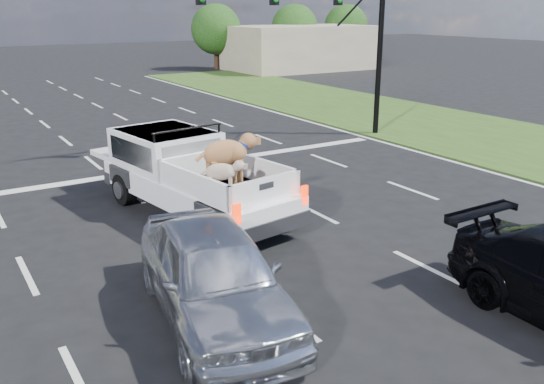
# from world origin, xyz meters

# --- Properties ---
(ground) EXTENTS (160.00, 160.00, 0.00)m
(ground) POSITION_xyz_m (0.00, 0.00, 0.00)
(ground) COLOR black
(ground) RESTS_ON ground
(road_markings) EXTENTS (17.75, 60.00, 0.01)m
(road_markings) POSITION_xyz_m (0.00, 6.56, 0.01)
(road_markings) COLOR silver
(road_markings) RESTS_ON ground
(grass_shoulder_right) EXTENTS (8.00, 60.00, 0.06)m
(grass_shoulder_right) POSITION_xyz_m (13.00, 6.00, 0.03)
(grass_shoulder_right) COLOR #294816
(grass_shoulder_right) RESTS_ON ground
(traffic_signal) EXTENTS (9.11, 0.31, 7.00)m
(traffic_signal) POSITION_xyz_m (7.20, 10.50, 4.73)
(traffic_signal) COLOR black
(traffic_signal) RESTS_ON ground
(building_right) EXTENTS (12.00, 7.00, 3.60)m
(building_right) POSITION_xyz_m (22.00, 34.00, 1.80)
(building_right) COLOR #B3A989
(building_right) RESTS_ON ground
(tree_far_d) EXTENTS (4.20, 4.20, 5.40)m
(tree_far_d) POSITION_xyz_m (16.00, 38.00, 3.29)
(tree_far_d) COLOR #332114
(tree_far_d) RESTS_ON ground
(tree_far_e) EXTENTS (4.20, 4.20, 5.40)m
(tree_far_e) POSITION_xyz_m (24.00, 38.00, 3.29)
(tree_far_e) COLOR #332114
(tree_far_e) RESTS_ON ground
(tree_far_f) EXTENTS (4.20, 4.20, 5.40)m
(tree_far_f) POSITION_xyz_m (30.00, 38.00, 3.29)
(tree_far_f) COLOR #332114
(tree_far_f) RESTS_ON ground
(pickup_truck) EXTENTS (3.03, 6.22, 2.23)m
(pickup_truck) POSITION_xyz_m (-0.96, 5.58, 1.05)
(pickup_truck) COLOR black
(pickup_truck) RESTS_ON ground
(silver_sedan) EXTENTS (2.73, 5.06, 1.64)m
(silver_sedan) POSITION_xyz_m (-2.80, 0.54, 0.82)
(silver_sedan) COLOR silver
(silver_sedan) RESTS_ON ground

